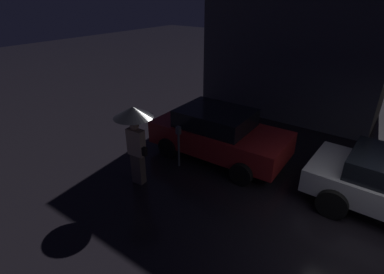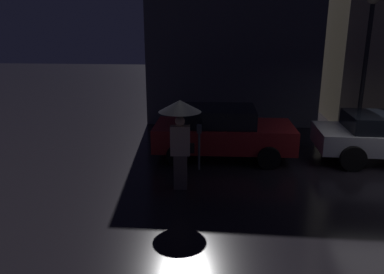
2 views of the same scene
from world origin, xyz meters
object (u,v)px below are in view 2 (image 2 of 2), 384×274
at_px(parked_car_red, 222,131).
at_px(pedestrian_with_umbrella, 180,122).
at_px(street_lamp_near, 368,40).
at_px(parking_meter, 199,142).

relative_size(parked_car_red, pedestrian_with_umbrella, 1.91).
xyz_separation_m(parked_car_red, pedestrian_with_umbrella, (-0.92, -2.38, 0.83)).
bearing_deg(parked_car_red, street_lamp_near, 27.42).
bearing_deg(pedestrian_with_umbrella, parked_car_red, 63.98).
height_order(parking_meter, street_lamp_near, street_lamp_near).
bearing_deg(parking_meter, parked_car_red, 62.72).
relative_size(pedestrian_with_umbrella, parking_meter, 1.71).
bearing_deg(parked_car_red, parking_meter, -118.90).
bearing_deg(parked_car_red, pedestrian_with_umbrella, -112.80).
xyz_separation_m(parked_car_red, street_lamp_near, (4.61, 2.56, 2.47)).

